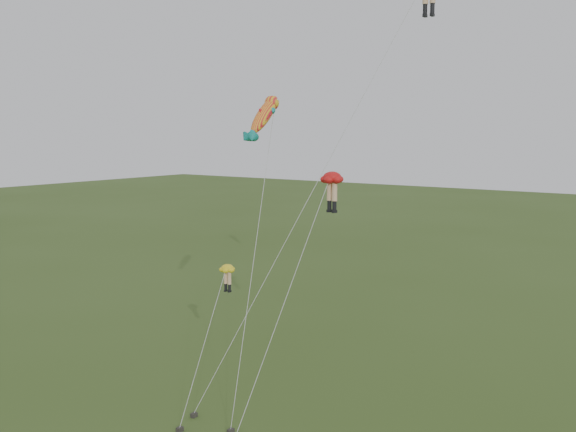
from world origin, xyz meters
The scene contains 4 objects.
ground centered at (0.00, 0.00, 0.00)m, with size 300.00×300.00×0.00m, color #354D1B.
legs_kite_red_mid centered at (2.97, 6.26, 12.65)m, with size 1.68×10.36×13.39m.
legs_kite_yellow centered at (-3.47, 4.60, 6.88)m, with size 3.01×7.42×7.53m.
fish_kite centered at (-0.59, 4.78, 16.50)m, with size 2.40×7.00×17.99m.
Camera 1 is at (21.84, -24.62, 15.58)m, focal length 40.00 mm.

